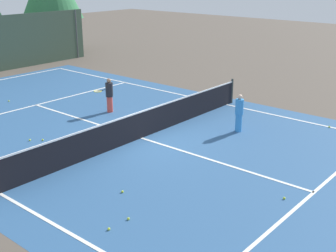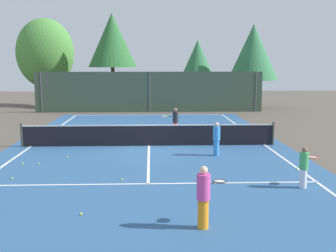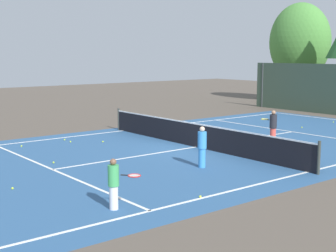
% 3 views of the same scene
% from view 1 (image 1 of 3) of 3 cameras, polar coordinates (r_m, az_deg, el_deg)
% --- Properties ---
extents(ground_plane, '(80.00, 80.00, 0.00)m').
position_cam_1_polar(ground_plane, '(16.01, -3.42, -1.55)').
color(ground_plane, brown).
extents(court_surface, '(13.00, 25.00, 0.01)m').
position_cam_1_polar(court_surface, '(16.01, -3.42, -1.54)').
color(court_surface, '#2D5684').
rests_on(court_surface, ground_plane).
extents(tennis_net, '(11.90, 0.10, 1.10)m').
position_cam_1_polar(tennis_net, '(15.84, -3.46, 0.18)').
color(tennis_net, '#333833').
rests_on(tennis_net, ground_plane).
extents(player_0, '(0.89, 0.43, 1.44)m').
position_cam_1_polar(player_0, '(18.89, -7.49, 3.94)').
color(player_0, '#E54C3F').
rests_on(player_0, ground_plane).
extents(player_3, '(0.30, 0.30, 1.41)m').
position_cam_1_polar(player_3, '(16.63, 9.01, 1.67)').
color(player_3, '#388CD8').
rests_on(player_3, ground_plane).
extents(tennis_ball_0, '(0.07, 0.07, 0.07)m').
position_cam_1_polar(tennis_ball_0, '(16.33, -15.61, -1.71)').
color(tennis_ball_0, '#CCE533').
rests_on(tennis_ball_0, ground_plane).
extents(tennis_ball_1, '(0.07, 0.07, 0.07)m').
position_cam_1_polar(tennis_ball_1, '(18.10, 19.78, -0.09)').
color(tennis_ball_1, '#CCE533').
rests_on(tennis_ball_1, ground_plane).
extents(tennis_ball_2, '(0.07, 0.07, 0.07)m').
position_cam_1_polar(tennis_ball_2, '(10.67, -7.51, -12.82)').
color(tennis_ball_2, '#CCE533').
rests_on(tennis_ball_2, ground_plane).
extents(tennis_ball_4, '(0.07, 0.07, 0.07)m').
position_cam_1_polar(tennis_ball_4, '(11.01, -5.04, -11.63)').
color(tennis_ball_4, '#CCE533').
rests_on(tennis_ball_4, ground_plane).
extents(tennis_ball_5, '(0.07, 0.07, 0.07)m').
position_cam_1_polar(tennis_ball_5, '(16.44, -17.13, -1.71)').
color(tennis_ball_5, '#CCE533').
rests_on(tennis_ball_5, ground_plane).
extents(tennis_ball_9, '(0.07, 0.07, 0.07)m').
position_cam_1_polar(tennis_ball_9, '(12.24, 14.53, -8.85)').
color(tennis_ball_9, '#CCE533').
rests_on(tennis_ball_9, ground_plane).
extents(tennis_ball_10, '(0.07, 0.07, 0.07)m').
position_cam_1_polar(tennis_ball_10, '(14.09, -16.21, -5.16)').
color(tennis_ball_10, '#CCE533').
rests_on(tennis_ball_10, ground_plane).
extents(tennis_ball_11, '(0.07, 0.07, 0.07)m').
position_cam_1_polar(tennis_ball_11, '(21.67, -19.54, 3.01)').
color(tennis_ball_11, '#CCE533').
rests_on(tennis_ball_11, ground_plane).
extents(tennis_ball_12, '(0.07, 0.07, 0.07)m').
position_cam_1_polar(tennis_ball_12, '(12.24, -5.80, -8.28)').
color(tennis_ball_12, '#CCE533').
rests_on(tennis_ball_12, ground_plane).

